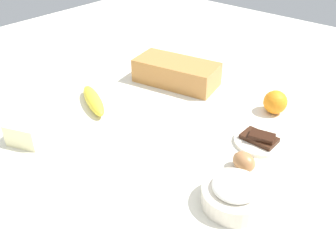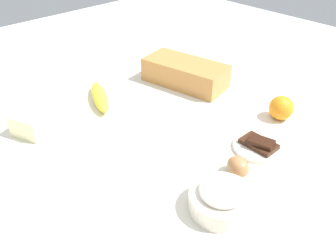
% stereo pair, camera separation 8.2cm
% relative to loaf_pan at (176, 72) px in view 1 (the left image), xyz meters
% --- Properties ---
extents(ground_plane, '(2.40, 2.40, 0.02)m').
position_rel_loaf_pan_xyz_m(ground_plane, '(0.17, -0.24, -0.05)').
color(ground_plane, silver).
extents(loaf_pan, '(0.30, 0.18, 0.08)m').
position_rel_loaf_pan_xyz_m(loaf_pan, '(0.00, 0.00, 0.00)').
color(loaf_pan, '#B77A3D').
rests_on(loaf_pan, ground_plane).
extents(flour_bowl, '(0.14, 0.14, 0.07)m').
position_rel_loaf_pan_xyz_m(flour_bowl, '(0.45, -0.35, -0.01)').
color(flour_bowl, silver).
rests_on(flour_bowl, ground_plane).
extents(banana, '(0.19, 0.12, 0.04)m').
position_rel_loaf_pan_xyz_m(banana, '(-0.09, -0.28, -0.02)').
color(banana, yellow).
rests_on(banana, ground_plane).
extents(orange_fruit, '(0.07, 0.07, 0.07)m').
position_rel_loaf_pan_xyz_m(orange_fruit, '(0.34, 0.04, -0.01)').
color(orange_fruit, orange).
rests_on(orange_fruit, ground_plane).
extents(butter_block, '(0.11, 0.09, 0.06)m').
position_rel_loaf_pan_xyz_m(butter_block, '(-0.08, -0.52, -0.01)').
color(butter_block, '#F4EDB2').
rests_on(butter_block, ground_plane).
extents(egg_near_butter, '(0.07, 0.06, 0.05)m').
position_rel_loaf_pan_xyz_m(egg_near_butter, '(0.41, -0.24, -0.02)').
color(egg_near_butter, '#A56F43').
rests_on(egg_near_butter, ground_plane).
extents(chocolate_plate, '(0.13, 0.13, 0.03)m').
position_rel_loaf_pan_xyz_m(chocolate_plate, '(0.39, -0.13, -0.03)').
color(chocolate_plate, silver).
rests_on(chocolate_plate, ground_plane).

